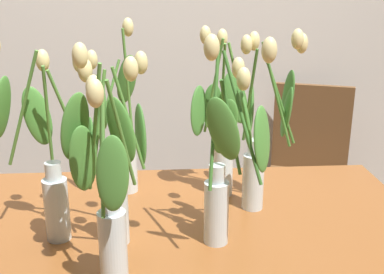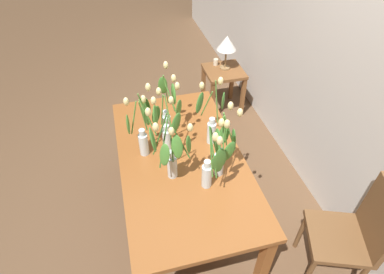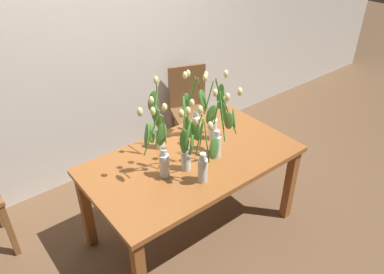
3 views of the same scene
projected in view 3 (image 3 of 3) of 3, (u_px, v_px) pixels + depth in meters
The scene contains 11 objects.
ground_plane at pixel (192, 227), 3.20m from camera, with size 18.00×18.00×0.00m, color brown.
room_wall_rear at pixel (102, 36), 3.33m from camera, with size 9.00×0.10×2.70m, color beige.
dining_table at pixel (193, 167), 2.85m from camera, with size 1.60×0.90×0.74m.
tulip_vase_0 at pixel (221, 129), 2.70m from camera, with size 0.20×0.29×0.58m.
tulip_vase_1 at pixel (200, 153), 2.46m from camera, with size 0.20×0.23×0.56m.
tulip_vase_2 at pixel (186, 149), 2.60m from camera, with size 0.19×0.22×0.53m.
tulip_vase_3 at pixel (194, 114), 2.96m from camera, with size 0.22×0.16×0.56m.
tulip_vase_4 at pixel (160, 150), 2.51m from camera, with size 0.26×0.16×0.57m.
tulip_vase_5 at pixel (214, 113), 2.94m from camera, with size 0.26×0.13×0.56m.
tulip_vase_6 at pixel (158, 127), 2.81m from camera, with size 0.17×0.23×0.58m.
dining_chair at pixel (190, 105), 3.98m from camera, with size 0.52×0.52×0.93m.
Camera 3 is at (-1.42, -1.78, 2.39)m, focal length 34.91 mm.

